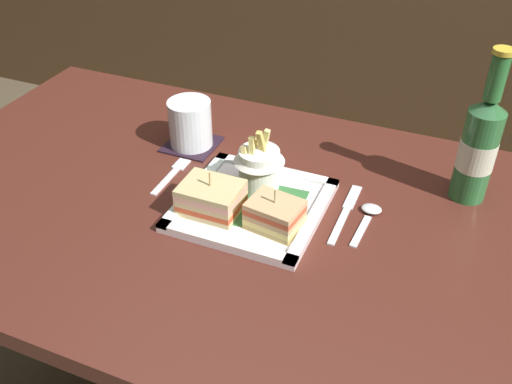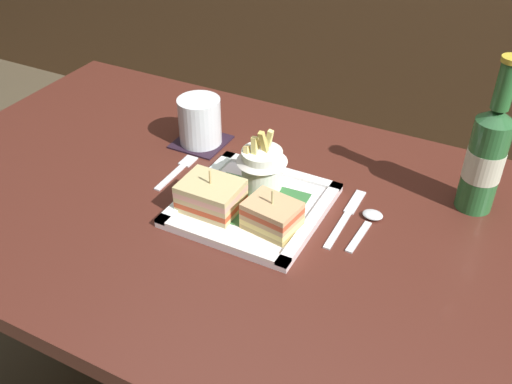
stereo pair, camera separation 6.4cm
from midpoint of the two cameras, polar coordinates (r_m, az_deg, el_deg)
dining_table at (r=1.08m, az=-1.36°, el=-8.26°), size 1.36×0.75×0.72m
square_plate at (r=0.99m, az=-2.21°, el=-1.38°), size 0.24×0.24×0.02m
sandwich_half_left at (r=0.97m, az=-6.35°, el=-0.61°), size 0.10×0.08×0.08m
sandwich_half_right at (r=0.93m, az=-0.09°, el=-2.30°), size 0.09×0.08×0.07m
fries_cup at (r=1.00m, az=-1.51°, el=2.95°), size 0.09×0.09×0.12m
beer_bottle at (r=1.03m, az=19.53°, el=4.28°), size 0.06×0.06×0.27m
drink_coaster at (r=1.18m, az=-7.91°, el=4.65°), size 0.10×0.10×0.00m
water_glass at (r=1.16m, az=-8.08°, el=6.42°), size 0.09×0.09×0.09m
fork at (r=1.10m, az=-9.92°, el=1.76°), size 0.02×0.12×0.00m
knife at (r=1.00m, az=7.11°, el=-1.91°), size 0.02×0.17×0.00m
spoon at (r=0.99m, az=9.32°, el=-2.22°), size 0.04×0.12×0.01m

